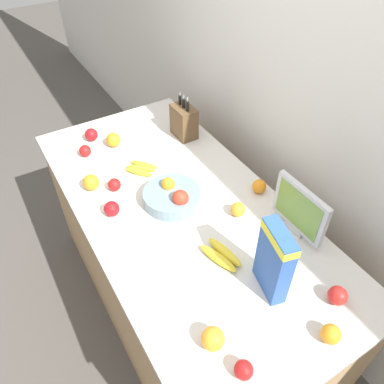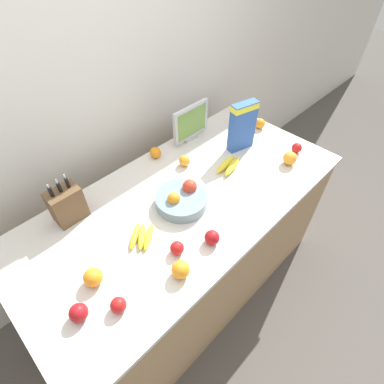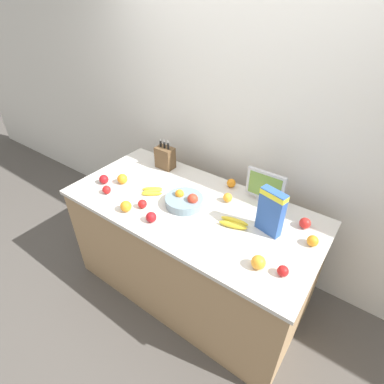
% 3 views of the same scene
% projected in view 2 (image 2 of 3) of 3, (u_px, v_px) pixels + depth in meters
% --- Properties ---
extents(ground_plane, '(14.00, 14.00, 0.00)m').
position_uv_depth(ground_plane, '(187.00, 279.00, 2.34)').
color(ground_plane, '#514C47').
extents(wall_back, '(9.00, 0.06, 2.60)m').
position_uv_depth(wall_back, '(102.00, 94.00, 1.75)').
color(wall_back, silver).
rests_on(wall_back, ground_plane).
extents(counter, '(1.93, 0.93, 0.93)m').
position_uv_depth(counter, '(186.00, 245.00, 2.01)').
color(counter, tan).
rests_on(counter, ground_plane).
extents(knife_block, '(0.16, 0.11, 0.28)m').
position_uv_depth(knife_block, '(67.00, 204.00, 1.51)').
color(knife_block, brown).
rests_on(knife_block, counter).
extents(small_monitor, '(0.29, 0.03, 0.26)m').
position_uv_depth(small_monitor, '(191.00, 123.00, 1.96)').
color(small_monitor, '#B7B7BC').
rests_on(small_monitor, counter).
extents(cereal_box, '(0.19, 0.10, 0.32)m').
position_uv_depth(cereal_box, '(243.00, 125.00, 1.88)').
color(cereal_box, '#2D56A8').
rests_on(cereal_box, counter).
extents(fruit_bowl, '(0.28, 0.28, 0.12)m').
position_uv_depth(fruit_bowl, '(182.00, 199.00, 1.62)').
color(fruit_bowl, gray).
rests_on(fruit_bowl, counter).
extents(banana_bunch_left, '(0.19, 0.18, 0.03)m').
position_uv_depth(banana_bunch_left, '(142.00, 237.00, 1.47)').
color(banana_bunch_left, yellow).
rests_on(banana_bunch_left, counter).
extents(banana_bunch_right, '(0.21, 0.13, 0.04)m').
position_uv_depth(banana_bunch_right, '(229.00, 165.00, 1.84)').
color(banana_bunch_right, yellow).
rests_on(banana_bunch_right, counter).
extents(apple_front, '(0.08, 0.08, 0.08)m').
position_uv_depth(apple_front, '(237.00, 121.00, 2.16)').
color(apple_front, red).
rests_on(apple_front, counter).
extents(apple_leftmost, '(0.08, 0.08, 0.08)m').
position_uv_depth(apple_leftmost, '(79.00, 313.00, 1.19)').
color(apple_leftmost, '#A31419').
rests_on(apple_leftmost, counter).
extents(apple_by_knife_block, '(0.07, 0.07, 0.07)m').
position_uv_depth(apple_by_knife_block, '(297.00, 148.00, 1.94)').
color(apple_by_knife_block, red).
rests_on(apple_by_knife_block, counter).
extents(apple_rightmost, '(0.07, 0.07, 0.07)m').
position_uv_depth(apple_rightmost, '(212.00, 238.00, 1.44)').
color(apple_rightmost, '#A31419').
rests_on(apple_rightmost, counter).
extents(apple_rear, '(0.07, 0.07, 0.07)m').
position_uv_depth(apple_rear, '(118.00, 305.00, 1.21)').
color(apple_rear, red).
rests_on(apple_rear, counter).
extents(apple_near_bananas, '(0.07, 0.07, 0.07)m').
position_uv_depth(apple_near_bananas, '(177.00, 248.00, 1.40)').
color(apple_near_bananas, red).
rests_on(apple_near_bananas, counter).
extents(orange_mid_left, '(0.07, 0.07, 0.07)m').
position_uv_depth(orange_mid_left, '(260.00, 124.00, 2.14)').
color(orange_mid_left, orange).
rests_on(orange_mid_left, counter).
extents(orange_back_center, '(0.08, 0.08, 0.08)m').
position_uv_depth(orange_back_center, '(93.00, 277.00, 1.29)').
color(orange_back_center, orange).
rests_on(orange_back_center, counter).
extents(orange_front_center, '(0.08, 0.08, 0.08)m').
position_uv_depth(orange_front_center, '(181.00, 270.00, 1.32)').
color(orange_front_center, orange).
rests_on(orange_front_center, counter).
extents(orange_front_left, '(0.07, 0.07, 0.07)m').
position_uv_depth(orange_front_left, '(155.00, 153.00, 1.90)').
color(orange_front_left, orange).
rests_on(orange_front_left, counter).
extents(orange_by_cereal, '(0.07, 0.07, 0.07)m').
position_uv_depth(orange_by_cereal, '(184.00, 161.00, 1.85)').
color(orange_by_cereal, orange).
rests_on(orange_by_cereal, counter).
extents(orange_near_bowl, '(0.09, 0.09, 0.09)m').
position_uv_depth(orange_near_bowl, '(290.00, 158.00, 1.85)').
color(orange_near_bowl, orange).
rests_on(orange_near_bowl, counter).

